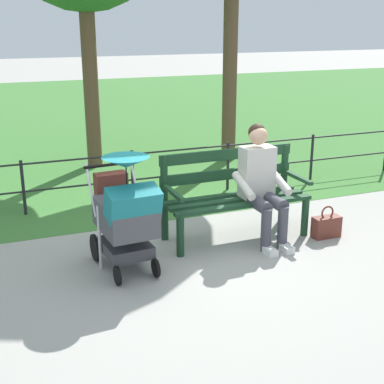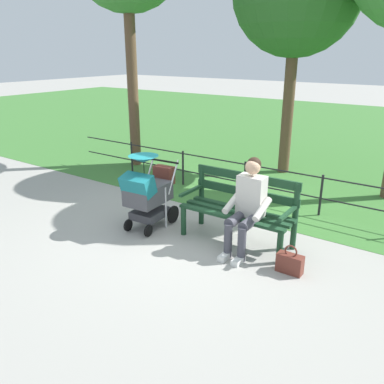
{
  "view_description": "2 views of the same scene",
  "coord_description": "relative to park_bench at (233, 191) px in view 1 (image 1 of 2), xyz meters",
  "views": [
    {
      "loc": [
        1.78,
        5.0,
        2.35
      ],
      "look_at": [
        -0.1,
        0.24,
        0.69
      ],
      "focal_mm": 50.41,
      "sensor_mm": 36.0,
      "label": 1
    },
    {
      "loc": [
        -3.14,
        4.51,
        2.58
      ],
      "look_at": [
        -0.14,
        0.22,
        0.7
      ],
      "focal_mm": 37.1,
      "sensor_mm": 36.0,
      "label": 2
    }
  ],
  "objects": [
    {
      "name": "grass_lawn",
      "position": [
        0.73,
        -8.68,
        -0.52
      ],
      "size": [
        40.0,
        16.0,
        0.01
      ],
      "primitive_type": "cube",
      "color": "#3D7533",
      "rests_on": "ground"
    },
    {
      "name": "ground_plane",
      "position": [
        0.73,
        0.12,
        -0.53
      ],
      "size": [
        60.0,
        60.0,
        0.0
      ],
      "primitive_type": "plane",
      "color": "#9E9B93"
    },
    {
      "name": "park_fence",
      "position": [
        0.44,
        -1.54,
        -0.1
      ],
      "size": [
        8.38,
        0.04,
        0.7
      ],
      "color": "black",
      "rests_on": "ground"
    },
    {
      "name": "person_on_bench",
      "position": [
        -0.23,
        0.22,
        0.15
      ],
      "size": [
        0.53,
        0.74,
        1.28
      ],
      "color": "#42424C",
      "rests_on": "ground"
    },
    {
      "name": "stroller",
      "position": [
        1.34,
        0.42,
        0.07
      ],
      "size": [
        0.56,
        0.92,
        1.15
      ],
      "color": "black",
      "rests_on": "ground"
    },
    {
      "name": "handbag",
      "position": [
        -0.95,
        0.45,
        -0.4
      ],
      "size": [
        0.32,
        0.14,
        0.37
      ],
      "color": "brown",
      "rests_on": "ground"
    },
    {
      "name": "park_bench",
      "position": [
        0.0,
        0.0,
        0.0
      ],
      "size": [
        1.61,
        0.61,
        0.96
      ],
      "color": "#193D23",
      "rests_on": "ground"
    }
  ]
}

